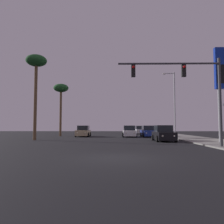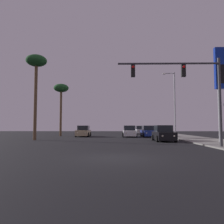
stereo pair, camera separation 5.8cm
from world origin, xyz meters
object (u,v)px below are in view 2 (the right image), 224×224
at_px(car_tan, 83,132).
at_px(traffic_light_mast, 190,83).
at_px(car_black, 163,134).
at_px(car_blue, 148,132).
at_px(car_silver, 140,130).
at_px(palm_tree_near, 36,66).
at_px(car_white, 129,132).
at_px(palm_tree_mid, 61,91).
at_px(street_lamp, 174,101).

bearing_deg(car_tan, traffic_light_mast, 121.21).
bearing_deg(car_tan, car_black, 134.83).
bearing_deg(car_blue, car_black, 89.57).
bearing_deg(car_silver, palm_tree_near, 52.27).
bearing_deg(car_white, palm_tree_mid, -11.85).
distance_m(car_white, street_lamp, 7.79).
bearing_deg(car_tan, car_silver, -130.91).
relative_size(car_blue, street_lamp, 0.48).
relative_size(car_silver, car_tan, 1.01).
height_order(car_tan, street_lamp, street_lamp).
distance_m(car_silver, car_black, 21.47).
bearing_deg(palm_tree_near, traffic_light_mast, -31.17).
bearing_deg(car_black, car_tan, -45.43).
height_order(car_tan, traffic_light_mast, traffic_light_mast).
bearing_deg(car_silver, traffic_light_mast, 88.99).
relative_size(car_tan, car_white, 1.00).
height_order(street_lamp, palm_tree_mid, street_lamp).
height_order(car_tan, car_blue, same).
height_order(car_silver, street_lamp, street_lamp).
xyz_separation_m(car_silver, car_black, (0.09, -21.47, 0.00)).
xyz_separation_m(car_silver, palm_tree_near, (-14.24, -19.80, 7.85)).
bearing_deg(traffic_light_mast, car_white, 101.78).
xyz_separation_m(traffic_light_mast, street_lamp, (2.61, 14.26, 0.38)).
xyz_separation_m(car_silver, palm_tree_mid, (-13.81, -9.80, 6.56)).
height_order(car_silver, palm_tree_near, palm_tree_near).
height_order(car_silver, car_tan, same).
bearing_deg(palm_tree_near, palm_tree_mid, 87.55).
distance_m(car_silver, palm_tree_near, 25.62).
bearing_deg(car_black, traffic_light_mast, 93.38).
relative_size(car_blue, palm_tree_near, 0.44).
xyz_separation_m(car_blue, car_white, (-2.83, -0.13, 0.00)).
bearing_deg(palm_tree_mid, car_blue, -9.42).
height_order(car_silver, traffic_light_mast, traffic_light_mast).
distance_m(car_tan, palm_tree_mid, 7.78).
distance_m(car_silver, street_lamp, 15.41).
bearing_deg(street_lamp, car_blue, 143.59).
bearing_deg(traffic_light_mast, car_blue, 92.12).
distance_m(car_black, palm_tree_near, 16.42).
height_order(car_silver, palm_tree_mid, palm_tree_mid).
bearing_deg(car_silver, car_blue, 87.45).
xyz_separation_m(car_white, palm_tree_mid, (-10.87, 2.41, 6.56)).
relative_size(car_black, car_white, 1.00).
bearing_deg(traffic_light_mast, street_lamp, 79.62).
relative_size(car_blue, palm_tree_mid, 0.51).
relative_size(traffic_light_mast, street_lamp, 0.84).
distance_m(palm_tree_near, palm_tree_mid, 10.09).
distance_m(car_blue, car_white, 2.83).
height_order(car_white, palm_tree_near, palm_tree_near).
height_order(traffic_light_mast, palm_tree_near, palm_tree_near).
xyz_separation_m(car_blue, palm_tree_mid, (-13.69, 2.27, 6.56)).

